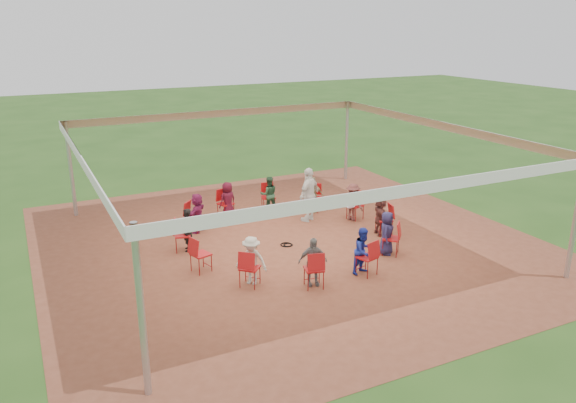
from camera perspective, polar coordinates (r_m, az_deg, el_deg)
name	(u,v)px	position (r m, az deg, el deg)	size (l,w,h in m)	color
ground	(287,242)	(15.65, -0.08, -4.16)	(80.00, 80.00, 0.00)	#264B17
dirt_patch	(287,242)	(15.65, -0.08, -4.14)	(13.00, 13.00, 0.00)	brown
tent	(287,159)	(14.93, -0.09, 4.32)	(10.33, 10.33, 3.00)	#B2B2B7
chair_0	(355,205)	(17.43, 6.85, -0.40)	(0.42, 0.44, 0.90)	#B21114
chair_1	(314,198)	(18.08, 2.65, 0.37)	(0.42, 0.44, 0.90)	#B21114
chair_2	(268,197)	(18.14, -2.02, 0.43)	(0.42, 0.44, 0.90)	#B21114
chair_3	(226,204)	(17.58, -6.36, -0.23)	(0.42, 0.44, 0.90)	#B21114
chair_4	(194,217)	(16.52, -9.55, -1.55)	(0.42, 0.44, 0.90)	#B21114
chair_5	(182,235)	(15.17, -10.67, -3.37)	(0.42, 0.44, 0.90)	#B21114
chair_6	(201,254)	(13.86, -8.85, -5.34)	(0.42, 0.44, 0.90)	#B21114
chair_7	(250,268)	(13.00, -3.91, -6.76)	(0.42, 0.44, 0.90)	#B21114
chair_8	(314,269)	(12.93, 2.65, -6.88)	(0.42, 0.44, 0.90)	#B21114
chair_9	(367,257)	(13.67, 8.04, -5.64)	(0.42, 0.44, 0.90)	#B21114
chair_10	(391,238)	(14.93, 10.42, -3.71)	(0.42, 0.44, 0.90)	#B21114
chair_11	(384,220)	(16.30, 9.75, -1.83)	(0.42, 0.44, 0.90)	#B21114
person_seated_0	(353,202)	(17.30, 6.60, -0.05)	(0.75, 0.37, 1.16)	#592C28
person_seated_1	(313,195)	(17.93, 2.55, 0.68)	(0.68, 0.35, 1.16)	#92895F
person_seated_2	(269,194)	(17.98, -1.95, 0.74)	(0.57, 0.33, 1.16)	#25482F
person_seated_3	(228,200)	(17.45, -6.14, 0.12)	(0.57, 0.32, 1.16)	#430B1B
person_seated_4	(197,213)	(16.43, -9.20, -1.14)	(1.08, 0.40, 1.16)	#7F1C4D
person_seated_5	(187,230)	(15.13, -10.25, -2.86)	(0.42, 0.28, 1.16)	black
person_seated_6	(251,260)	(13.05, -3.73, -6.00)	(0.75, 0.37, 1.16)	beige
person_seated_7	(313,262)	(12.98, 2.52, -6.12)	(0.68, 0.35, 1.16)	slate
person_seated_8	(363,251)	(13.69, 7.67, -4.97)	(0.57, 0.33, 1.16)	#1B2C9A
person_seated_9	(387,233)	(14.90, 9.99, -3.17)	(0.57, 0.32, 1.16)	#231F45
person_seated_10	(381,215)	(16.21, 9.38, -1.40)	(1.08, 0.40, 1.16)	#592C28
standing_person	(309,194)	(17.09, 2.16, 0.72)	(0.98, 0.50, 1.67)	silver
cable_coil	(287,245)	(15.42, -0.11, -4.41)	(0.39, 0.39, 0.03)	black
laptop	(349,204)	(17.20, 6.25, -0.25)	(0.35, 0.40, 0.23)	#B7B7BC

